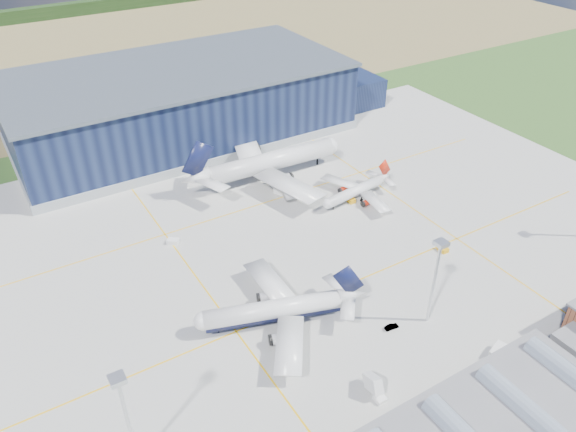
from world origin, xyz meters
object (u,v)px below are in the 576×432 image
object	(u,v)px
airliner_red	(355,186)
gse_cart_b	(173,241)
gse_tug_b	(443,249)
airstair	(373,387)
light_mast_west	(124,408)
car_b	(392,327)
gse_tug_c	(350,200)
airliner_widebody	(271,152)
hangar	(186,104)
light_mast_center	(436,269)
airliner_navy	(273,302)
car_a	(438,397)
gse_van_b	(281,191)
gse_van_c	(498,352)
gse_cart_a	(331,201)

from	to	relation	value
airliner_red	gse_cart_b	world-z (taller)	airliner_red
gse_tug_b	airstair	xyz separation A→B (m)	(-46.33, -27.49, 0.96)
light_mast_west	car_b	world-z (taller)	light_mast_west
gse_tug_c	car_b	size ratio (longest dim) A/B	0.92
gse_tug_c	airliner_widebody	bearing A→B (deg)	117.43
hangar	gse_tug_c	distance (m)	77.57
hangar	light_mast_center	world-z (taller)	hangar
hangar	airliner_widebody	size ratio (longest dim) A/B	2.52
light_mast_center	airstair	xyz separation A→B (m)	(-23.93, -9.57, -13.82)
airliner_navy	airliner_red	size ratio (longest dim) A/B	1.39
gse_tug_b	car_a	world-z (taller)	gse_tug_b
hangar	car_b	world-z (taller)	hangar
gse_tug_c	airstair	world-z (taller)	airstair
hangar	car_b	bearing A→B (deg)	-90.80
airstair	gse_cart_b	bearing A→B (deg)	112.72
airliner_red	car_b	world-z (taller)	airliner_red
airliner_red	airstair	size ratio (longest dim) A/B	5.86
airliner_red	gse_van_b	size ratio (longest dim) A/B	6.33
airliner_red	gse_cart_b	bearing A→B (deg)	-15.60
light_mast_center	gse_cart_b	xyz separation A→B (m)	(-39.57, 59.79, -14.75)
light_mast_center	gse_van_c	xyz separation A→B (m)	(5.53, -16.00, -14.29)
gse_van_b	airstair	distance (m)	80.11
gse_van_c	airstair	size ratio (longest dim) A/B	0.94
gse_tug_c	light_mast_west	bearing A→B (deg)	-148.47
gse_tug_c	gse_cart_b	size ratio (longest dim) A/B	1.00
airliner_widebody	gse_cart_a	xyz separation A→B (m)	(7.99, -23.25, -8.77)
gse_cart_b	car_a	distance (m)	81.96
light_mast_center	airliner_navy	xyz separation A→B (m)	(-31.34, 18.00, -8.76)
airliner_navy	gse_cart_a	bearing A→B (deg)	-121.04
gse_cart_b	airstair	bearing A→B (deg)	-127.58
light_mast_center	hangar	bearing A→B (deg)	93.30
airliner_widebody	gse_van_c	xyz separation A→B (m)	(2.87, -93.85, -8.22)
gse_van_b	airstair	bearing A→B (deg)	-132.72
light_mast_west	gse_tug_c	bearing A→B (deg)	30.97
airliner_navy	gse_van_c	xyz separation A→B (m)	(36.87, -34.00, -5.53)
gse_cart_b	car_a	size ratio (longest dim) A/B	0.83
light_mast_center	airliner_red	world-z (taller)	light_mast_center
light_mast_center	gse_tug_b	distance (m)	32.28
airliner_widebody	hangar	bearing A→B (deg)	104.05
airliner_navy	airstair	size ratio (longest dim) A/B	8.13
airliner_red	gse_tug_c	distance (m)	4.56
airliner_widebody	car_b	bearing A→B (deg)	-96.51
airliner_navy	airstair	xyz separation A→B (m)	(7.41, -27.57, -5.06)
gse_tug_b	airstair	bearing A→B (deg)	-146.79
airliner_red	car_b	bearing A→B (deg)	53.79
airliner_navy	gse_tug_c	size ratio (longest dim) A/B	12.93
light_mast_center	gse_cart_b	distance (m)	73.20
light_mast_west	car_a	bearing A→B (deg)	-17.75
hangar	gse_cart_b	bearing A→B (deg)	-116.47
light_mast_west	airliner_red	bearing A→B (deg)	30.61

